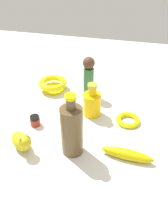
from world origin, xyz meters
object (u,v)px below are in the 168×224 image
object	(u,v)px
banana	(127,154)
nail_polish_jar	(35,121)
person_figure_adult	(89,76)
bottle_tall	(73,130)
cat_figurine	(21,141)
bangle	(128,120)
bottle_short	(92,103)
bowl	(53,84)

from	to	relation	value
banana	nail_polish_jar	world-z (taller)	nail_polish_jar
nail_polish_jar	person_figure_adult	distance (m)	0.34
bottle_tall	cat_figurine	bearing A→B (deg)	-79.71
nail_polish_jar	person_figure_adult	world-z (taller)	person_figure_adult
bangle	person_figure_adult	bearing A→B (deg)	-128.93
banana	bottle_short	world-z (taller)	bottle_short
cat_figurine	person_figure_adult	size ratio (longest dim) A/B	0.58
cat_figurine	bottle_tall	bearing A→B (deg)	100.29
bottle_tall	cat_figurine	distance (m)	0.21
banana	bangle	xyz separation A→B (m)	(-0.21, -0.01, -0.01)
bowl	bottle_tall	xyz separation A→B (m)	(0.40, 0.22, 0.07)
bottle_short	bangle	bearing A→B (deg)	82.79
banana	nail_polish_jar	distance (m)	0.41
person_figure_adult	bottle_short	bearing A→B (deg)	18.23
bottle_short	cat_figurine	bearing A→B (deg)	-37.52
nail_polish_jar	bangle	bearing A→B (deg)	106.05
nail_polish_jar	bottle_short	xyz separation A→B (m)	(-0.13, 0.22, 0.04)
nail_polish_jar	bottle_short	world-z (taller)	bottle_short
bowl	bottle_short	size ratio (longest dim) A/B	0.94
person_figure_adult	cat_figurine	bearing A→B (deg)	-20.64
banana	person_figure_adult	bearing A→B (deg)	-53.96
bottle_tall	bangle	size ratio (longest dim) A/B	2.42
bottle_tall	bangle	xyz separation A→B (m)	(-0.22, 0.19, -0.09)
bottle_tall	person_figure_adult	world-z (taller)	bottle_tall
bottle_tall	person_figure_adult	xyz separation A→B (m)	(-0.40, -0.03, 0.00)
banana	bottle_tall	bearing A→B (deg)	7.62
bottle_short	person_figure_adult	size ratio (longest dim) A/B	0.76
bowl	bottle_tall	size ratio (longest dim) A/B	0.58
bowl	bangle	xyz separation A→B (m)	(0.18, 0.41, -0.02)
bottle_short	bowl	bearing A→B (deg)	-123.57
banana	cat_figurine	distance (m)	0.40
person_figure_adult	bangle	size ratio (longest dim) A/B	1.97
bottle_tall	bottle_short	size ratio (longest dim) A/B	1.61
bowl	bottle_short	bearing A→B (deg)	56.43
cat_figurine	bangle	world-z (taller)	cat_figurine
bottle_tall	cat_figurine	size ratio (longest dim) A/B	2.13
banana	bowl	size ratio (longest dim) A/B	1.31
cat_figurine	bowl	bearing A→B (deg)	-176.25
nail_polish_jar	cat_figurine	world-z (taller)	cat_figurine
cat_figurine	person_figure_adult	xyz separation A→B (m)	(-0.43, 0.16, 0.07)
nail_polish_jar	bangle	xyz separation A→B (m)	(-0.11, 0.39, -0.01)
nail_polish_jar	bottle_short	size ratio (longest dim) A/B	0.29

